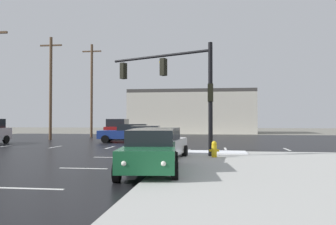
{
  "coord_description": "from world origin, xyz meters",
  "views": [
    {
      "loc": [
        5.09,
        -23.02,
        1.96
      ],
      "look_at": [
        1.2,
        7.16,
        2.63
      ],
      "focal_mm": 36.21,
      "sensor_mm": 36.0,
      "label": 1
    }
  ],
  "objects_px": {
    "traffic_signal_mast": "(179,81)",
    "suv_red": "(118,128)",
    "utility_pole_distant": "(92,89)",
    "sedan_green": "(150,151)",
    "fire_hydrant": "(214,149)",
    "utility_pole_far": "(51,86)",
    "sedan_blue": "(127,133)",
    "sedan_white": "(159,144)",
    "sedan_navy": "(146,138)"
  },
  "relations": [
    {
      "from": "sedan_blue",
      "to": "utility_pole_distant",
      "type": "height_order",
      "value": "utility_pole_distant"
    },
    {
      "from": "fire_hydrant",
      "to": "sedan_blue",
      "type": "height_order",
      "value": "sedan_blue"
    },
    {
      "from": "sedan_navy",
      "to": "sedan_green",
      "type": "bearing_deg",
      "value": -174.41
    },
    {
      "from": "fire_hydrant",
      "to": "suv_red",
      "type": "bearing_deg",
      "value": 119.8
    },
    {
      "from": "fire_hydrant",
      "to": "utility_pole_far",
      "type": "height_order",
      "value": "utility_pole_far"
    },
    {
      "from": "utility_pole_distant",
      "to": "sedan_white",
      "type": "bearing_deg",
      "value": -62.65
    },
    {
      "from": "fire_hydrant",
      "to": "sedan_blue",
      "type": "bearing_deg",
      "value": 121.86
    },
    {
      "from": "sedan_blue",
      "to": "sedan_white",
      "type": "bearing_deg",
      "value": 103.69
    },
    {
      "from": "sedan_blue",
      "to": "sedan_green",
      "type": "relative_size",
      "value": 1.0
    },
    {
      "from": "suv_red",
      "to": "utility_pole_distant",
      "type": "distance_m",
      "value": 7.06
    },
    {
      "from": "sedan_blue",
      "to": "sedan_green",
      "type": "bearing_deg",
      "value": 100.34
    },
    {
      "from": "suv_red",
      "to": "sedan_navy",
      "type": "height_order",
      "value": "suv_red"
    },
    {
      "from": "sedan_white",
      "to": "utility_pole_far",
      "type": "relative_size",
      "value": 0.46
    },
    {
      "from": "traffic_signal_mast",
      "to": "sedan_white",
      "type": "relative_size",
      "value": 1.27
    },
    {
      "from": "sedan_green",
      "to": "utility_pole_distant",
      "type": "height_order",
      "value": "utility_pole_distant"
    },
    {
      "from": "sedan_blue",
      "to": "suv_red",
      "type": "height_order",
      "value": "suv_red"
    },
    {
      "from": "traffic_signal_mast",
      "to": "utility_pole_distant",
      "type": "relative_size",
      "value": 0.56
    },
    {
      "from": "traffic_signal_mast",
      "to": "utility_pole_distant",
      "type": "distance_m",
      "value": 22.44
    },
    {
      "from": "sedan_blue",
      "to": "suv_red",
      "type": "relative_size",
      "value": 0.94
    },
    {
      "from": "fire_hydrant",
      "to": "sedan_green",
      "type": "height_order",
      "value": "sedan_green"
    },
    {
      "from": "traffic_signal_mast",
      "to": "sedan_green",
      "type": "bearing_deg",
      "value": 109.68
    },
    {
      "from": "sedan_blue",
      "to": "utility_pole_distant",
      "type": "bearing_deg",
      "value": -60.01
    },
    {
      "from": "sedan_green",
      "to": "utility_pole_far",
      "type": "height_order",
      "value": "utility_pole_far"
    },
    {
      "from": "sedan_blue",
      "to": "sedan_green",
      "type": "height_order",
      "value": "same"
    },
    {
      "from": "traffic_signal_mast",
      "to": "sedan_navy",
      "type": "bearing_deg",
      "value": -26.15
    },
    {
      "from": "fire_hydrant",
      "to": "suv_red",
      "type": "xyz_separation_m",
      "value": [
        -9.55,
        16.68,
        0.55
      ]
    },
    {
      "from": "utility_pole_far",
      "to": "sedan_navy",
      "type": "bearing_deg",
      "value": -41.82
    },
    {
      "from": "fire_hydrant",
      "to": "suv_red",
      "type": "height_order",
      "value": "suv_red"
    },
    {
      "from": "sedan_green",
      "to": "traffic_signal_mast",
      "type": "bearing_deg",
      "value": 169.3
    },
    {
      "from": "traffic_signal_mast",
      "to": "suv_red",
      "type": "distance_m",
      "value": 17.44
    },
    {
      "from": "traffic_signal_mast",
      "to": "sedan_white",
      "type": "height_order",
      "value": "traffic_signal_mast"
    },
    {
      "from": "sedan_green",
      "to": "sedan_navy",
      "type": "bearing_deg",
      "value": -174.08
    },
    {
      "from": "sedan_navy",
      "to": "utility_pole_far",
      "type": "height_order",
      "value": "utility_pole_far"
    },
    {
      "from": "traffic_signal_mast",
      "to": "utility_pole_distant",
      "type": "height_order",
      "value": "utility_pole_distant"
    },
    {
      "from": "utility_pole_far",
      "to": "sedan_blue",
      "type": "bearing_deg",
      "value": -17.02
    },
    {
      "from": "fire_hydrant",
      "to": "sedan_navy",
      "type": "relative_size",
      "value": 0.17
    },
    {
      "from": "suv_red",
      "to": "utility_pole_far",
      "type": "relative_size",
      "value": 0.5
    },
    {
      "from": "traffic_signal_mast",
      "to": "utility_pole_distant",
      "type": "xyz_separation_m",
      "value": [
        -11.84,
        19.0,
        1.46
      ]
    },
    {
      "from": "traffic_signal_mast",
      "to": "suv_red",
      "type": "relative_size",
      "value": 1.18
    },
    {
      "from": "sedan_green",
      "to": "fire_hydrant",
      "type": "bearing_deg",
      "value": 147.5
    },
    {
      "from": "sedan_white",
      "to": "utility_pole_distant",
      "type": "height_order",
      "value": "utility_pole_distant"
    },
    {
      "from": "fire_hydrant",
      "to": "utility_pole_distant",
      "type": "relative_size",
      "value": 0.07
    },
    {
      "from": "utility_pole_far",
      "to": "suv_red",
      "type": "bearing_deg",
      "value": 19.78
    },
    {
      "from": "fire_hydrant",
      "to": "sedan_navy",
      "type": "xyz_separation_m",
      "value": [
        -4.18,
        4.18,
        0.32
      ]
    },
    {
      "from": "traffic_signal_mast",
      "to": "sedan_navy",
      "type": "relative_size",
      "value": 1.26
    },
    {
      "from": "sedan_navy",
      "to": "utility_pole_distant",
      "type": "distance_m",
      "value": 19.29
    },
    {
      "from": "sedan_green",
      "to": "utility_pole_far",
      "type": "bearing_deg",
      "value": -151.0
    },
    {
      "from": "sedan_navy",
      "to": "sedan_green",
      "type": "relative_size",
      "value": 1.0
    },
    {
      "from": "traffic_signal_mast",
      "to": "utility_pole_far",
      "type": "xyz_separation_m",
      "value": [
        -13.85,
        13.15,
        1.18
      ]
    },
    {
      "from": "fire_hydrant",
      "to": "utility_pole_far",
      "type": "distance_m",
      "value": 21.85
    }
  ]
}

